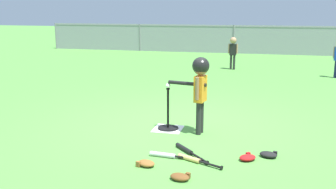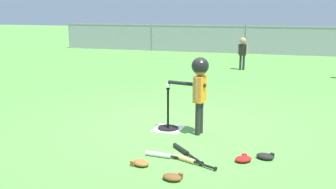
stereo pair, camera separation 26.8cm
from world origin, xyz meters
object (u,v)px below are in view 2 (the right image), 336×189
at_px(batter_child, 199,80).
at_px(glove_outfield_drop, 265,156).
at_px(glove_tossed_aside, 172,177).
at_px(batting_tee, 168,123).
at_px(spare_bat_black, 184,151).
at_px(fielder_deep_right, 243,49).
at_px(spare_bat_wood, 189,160).
at_px(glove_by_plate, 243,159).
at_px(spare_bat_silver, 164,155).
at_px(baseball_on_tee, 168,86).
at_px(glove_near_bats, 140,163).

xyz_separation_m(batter_child, glove_outfield_drop, (1.01, -0.73, -0.79)).
height_order(glove_tossed_aside, glove_outfield_drop, same).
xyz_separation_m(batting_tee, batter_child, (0.51, -0.10, 0.72)).
bearing_deg(batter_child, spare_bat_black, -91.46).
xyz_separation_m(fielder_deep_right, spare_bat_wood, (0.13, -7.44, -0.60)).
bearing_deg(glove_by_plate, spare_bat_black, 174.83).
bearing_deg(batter_child, fielder_deep_right, 90.13).
xyz_separation_m(glove_by_plate, glove_tossed_aside, (-0.69, -0.75, 0.00)).
relative_size(batter_child, glove_outfield_drop, 4.51).
height_order(batter_child, spare_bat_silver, batter_child).
distance_m(spare_bat_silver, glove_outfield_drop, 1.27).
height_order(batter_child, fielder_deep_right, batter_child).
relative_size(baseball_on_tee, glove_tossed_aside, 0.30).
bearing_deg(spare_bat_black, glove_near_bats, -125.81).
bearing_deg(spare_bat_silver, batter_child, 78.10).
bearing_deg(glove_tossed_aside, spare_bat_black, 95.69).
bearing_deg(batting_tee, glove_outfield_drop, -28.78).
xyz_separation_m(glove_near_bats, glove_outfield_drop, (1.43, 0.64, 0.00)).
bearing_deg(glove_near_bats, spare_bat_black, 54.19).
bearing_deg(spare_bat_black, glove_outfield_drop, 5.30).
bearing_deg(batter_child, glove_by_plate, -49.94).
xyz_separation_m(batting_tee, glove_outfield_drop, (1.52, -0.83, -0.07)).
bearing_deg(glove_near_bats, spare_bat_wood, 26.16).
height_order(spare_bat_silver, glove_near_bats, glove_near_bats).
height_order(batter_child, glove_near_bats, batter_child).
distance_m(glove_near_bats, glove_outfield_drop, 1.56).
xyz_separation_m(baseball_on_tee, fielder_deep_right, (0.49, 6.22, -0.06)).
bearing_deg(glove_tossed_aside, spare_bat_silver, 115.50).
bearing_deg(glove_by_plate, batter_child, 130.06).
relative_size(spare_bat_black, glove_by_plate, 2.10).
distance_m(spare_bat_silver, glove_tossed_aside, 0.66).
xyz_separation_m(batting_tee, glove_tossed_aside, (0.57, -1.75, -0.07)).
bearing_deg(spare_bat_silver, batting_tee, 103.81).
xyz_separation_m(batting_tee, glove_near_bats, (0.09, -1.48, -0.07)).
bearing_deg(batter_child, glove_near_bats, -106.83).
relative_size(fielder_deep_right, spare_bat_silver, 1.44).
distance_m(batting_tee, batter_child, 0.89).
distance_m(glove_tossed_aside, glove_outfield_drop, 1.32).
xyz_separation_m(fielder_deep_right, glove_outfield_drop, (1.02, -7.05, -0.60)).
xyz_separation_m(batting_tee, fielder_deep_right, (0.49, 6.22, 0.53)).
height_order(baseball_on_tee, spare_bat_silver, baseball_on_tee).
bearing_deg(batting_tee, fielder_deep_right, 85.47).
height_order(fielder_deep_right, glove_outfield_drop, fielder_deep_right).
distance_m(batter_child, spare_bat_wood, 1.37).
bearing_deg(fielder_deep_right, glove_by_plate, -83.92).
distance_m(spare_bat_wood, glove_tossed_aside, 0.54).
height_order(glove_near_bats, glove_tossed_aside, same).
bearing_deg(baseball_on_tee, batter_child, -11.28).
bearing_deg(spare_bat_wood, baseball_on_tee, 117.07).
bearing_deg(glove_by_plate, baseball_on_tee, 141.63).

